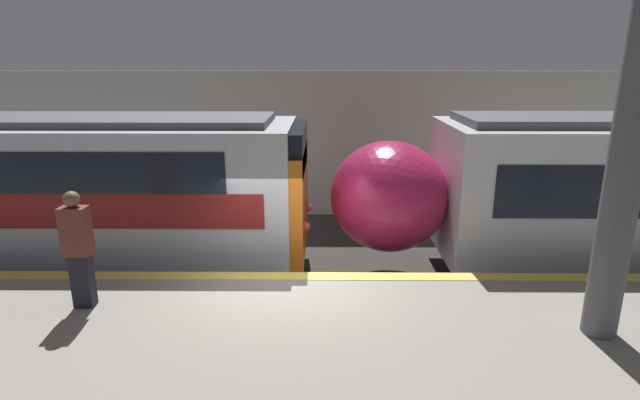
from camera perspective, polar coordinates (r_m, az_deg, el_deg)
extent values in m
plane|color=#33302D|center=(9.05, -3.52, -14.30)|extent=(120.00, 120.00, 0.00)
cube|color=gray|center=(6.61, -5.24, -21.65)|extent=(40.00, 5.18, 1.04)
cube|color=#EAD14C|center=(8.44, -3.70, -8.67)|extent=(40.00, 0.30, 0.01)
cube|color=#B2AD9E|center=(14.73, -1.87, 6.31)|extent=(50.00, 0.15, 4.23)
cylinder|color=#56565B|center=(7.10, 31.36, 1.90)|extent=(0.43, 0.43, 4.14)
ellipsoid|color=#B21E4C|center=(10.42, 7.86, 0.48)|extent=(2.42, 2.60, 2.27)
sphere|color=#F2EFCC|center=(10.46, 2.61, -1.65)|extent=(0.20, 0.20, 0.20)
cube|color=orange|center=(10.37, -2.36, 0.08)|extent=(0.25, 2.76, 2.16)
cube|color=black|center=(10.13, -2.43, 5.98)|extent=(0.25, 2.48, 0.87)
sphere|color=#EA4C42|center=(9.87, -1.62, -3.04)|extent=(0.18, 0.18, 0.18)
sphere|color=#EA4C42|center=(11.08, -1.38, -0.93)|extent=(0.18, 0.18, 0.18)
cube|color=black|center=(8.09, -25.48, -8.28)|extent=(0.28, 0.20, 0.81)
cube|color=brown|center=(7.84, -26.13, -3.20)|extent=(0.38, 0.24, 0.70)
sphere|color=brown|center=(7.71, -26.54, 0.08)|extent=(0.23, 0.23, 0.23)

